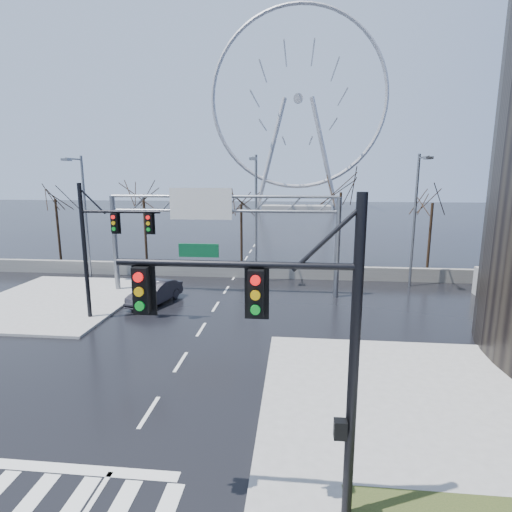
# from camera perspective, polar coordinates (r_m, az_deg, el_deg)

# --- Properties ---
(ground) EXTENTS (260.00, 260.00, 0.00)m
(ground) POSITION_cam_1_polar(r_m,az_deg,el_deg) (15.89, -15.04, -20.72)
(ground) COLOR black
(ground) RESTS_ON ground
(sidewalk_right_ext) EXTENTS (12.00, 10.00, 0.15)m
(sidewalk_right_ext) POSITION_cam_1_polar(r_m,az_deg,el_deg) (17.39, 22.37, -17.95)
(sidewalk_right_ext) COLOR gray
(sidewalk_right_ext) RESTS_ON ground
(sidewalk_far) EXTENTS (10.00, 12.00, 0.15)m
(sidewalk_far) POSITION_cam_1_polar(r_m,az_deg,el_deg) (30.50, -26.59, -5.69)
(sidewalk_far) COLOR gray
(sidewalk_far) RESTS_ON ground
(barrier_wall) EXTENTS (52.00, 0.50, 1.10)m
(barrier_wall) POSITION_cam_1_polar(r_m,az_deg,el_deg) (33.84, -3.11, -2.09)
(barrier_wall) COLOR slate
(barrier_wall) RESTS_ON ground
(signal_mast_near) EXTENTS (5.52, 0.41, 8.00)m
(signal_mast_near) POSITION_cam_1_polar(r_m,az_deg,el_deg) (9.16, 5.43, -10.81)
(signal_mast_near) COLOR black
(signal_mast_near) RESTS_ON ground
(signal_mast_far) EXTENTS (4.72, 0.41, 8.00)m
(signal_mast_far) POSITION_cam_1_polar(r_m,az_deg,el_deg) (24.40, -21.13, 2.25)
(signal_mast_far) COLOR black
(signal_mast_far) RESTS_ON ground
(sign_gantry) EXTENTS (16.36, 0.40, 7.60)m
(sign_gantry) POSITION_cam_1_polar(r_m,az_deg,el_deg) (28.22, -5.55, 4.77)
(sign_gantry) COLOR slate
(sign_gantry) RESTS_ON ground
(streetlight_left) EXTENTS (0.50, 2.55, 10.00)m
(streetlight_left) POSITION_cam_1_polar(r_m,az_deg,el_deg) (35.25, -23.48, 6.32)
(streetlight_left) COLOR slate
(streetlight_left) RESTS_ON ground
(streetlight_mid) EXTENTS (0.50, 2.55, 10.00)m
(streetlight_mid) POSITION_cam_1_polar(r_m,az_deg,el_deg) (30.95, -0.06, 6.69)
(streetlight_mid) COLOR slate
(streetlight_mid) RESTS_ON ground
(streetlight_right) EXTENTS (0.50, 2.55, 10.00)m
(streetlight_right) POSITION_cam_1_polar(r_m,az_deg,el_deg) (32.04, 21.95, 6.04)
(streetlight_right) COLOR slate
(streetlight_right) RESTS_ON ground
(tree_far_left) EXTENTS (3.50, 3.50, 7.00)m
(tree_far_left) POSITION_cam_1_polar(r_m,az_deg,el_deg) (43.34, -26.68, 6.38)
(tree_far_left) COLOR black
(tree_far_left) RESTS_ON ground
(tree_left) EXTENTS (3.75, 3.75, 7.50)m
(tree_left) POSITION_cam_1_polar(r_m,az_deg,el_deg) (38.78, -15.74, 7.31)
(tree_left) COLOR black
(tree_left) RESTS_ON ground
(tree_center) EXTENTS (3.25, 3.25, 6.50)m
(tree_center) POSITION_cam_1_polar(r_m,az_deg,el_deg) (37.52, -2.12, 6.37)
(tree_center) COLOR black
(tree_center) RESTS_ON ground
(tree_right) EXTENTS (3.90, 3.90, 7.80)m
(tree_right) POSITION_cam_1_polar(r_m,az_deg,el_deg) (36.30, 11.99, 7.63)
(tree_right) COLOR black
(tree_right) RESTS_ON ground
(tree_far_right) EXTENTS (3.40, 3.40, 6.80)m
(tree_far_right) POSITION_cam_1_polar(r_m,az_deg,el_deg) (38.52, 23.83, 5.92)
(tree_far_right) COLOR black
(tree_far_right) RESTS_ON ground
(ferris_wheel) EXTENTS (45.00, 6.00, 50.91)m
(ferris_wheel) POSITION_cam_1_polar(r_m,az_deg,el_deg) (109.01, 6.02, 20.51)
(ferris_wheel) COLOR gray
(ferris_wheel) RESTS_ON ground
(car) EXTENTS (2.73, 4.78, 1.49)m
(car) POSITION_cam_1_polar(r_m,az_deg,el_deg) (27.59, -14.24, -5.08)
(car) COLOR black
(car) RESTS_ON ground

